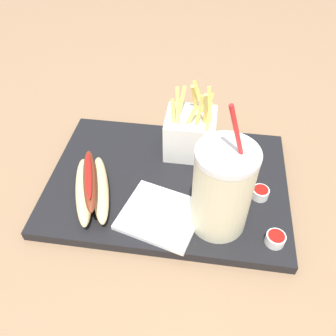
% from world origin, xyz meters
% --- Properties ---
extents(ground_plane, '(2.40, 2.40, 0.02)m').
position_xyz_m(ground_plane, '(0.00, 0.00, -0.01)').
color(ground_plane, '#8C6B4C').
extents(food_tray, '(0.47, 0.33, 0.02)m').
position_xyz_m(food_tray, '(0.00, 0.00, 0.01)').
color(food_tray, black).
rests_on(food_tray, ground_plane).
extents(soda_cup, '(0.10, 0.10, 0.25)m').
position_xyz_m(soda_cup, '(0.10, -0.09, 0.10)').
color(soda_cup, beige).
rests_on(soda_cup, food_tray).
extents(fries_basket, '(0.10, 0.10, 0.16)m').
position_xyz_m(fries_basket, '(0.03, 0.09, 0.07)').
color(fries_basket, white).
rests_on(fries_basket, food_tray).
extents(hot_dog_1, '(0.11, 0.18, 0.06)m').
position_xyz_m(hot_dog_1, '(-0.13, -0.06, 0.04)').
color(hot_dog_1, '#E5C689').
rests_on(hot_dog_1, food_tray).
extents(ketchup_cup_1, '(0.03, 0.03, 0.02)m').
position_xyz_m(ketchup_cup_1, '(0.08, 0.02, 0.03)').
color(ketchup_cup_1, white).
rests_on(ketchup_cup_1, food_tray).
extents(ketchup_cup_2, '(0.03, 0.03, 0.02)m').
position_xyz_m(ketchup_cup_2, '(0.18, -0.02, 0.03)').
color(ketchup_cup_2, white).
rests_on(ketchup_cup_2, food_tray).
extents(ketchup_cup_3, '(0.03, 0.03, 0.02)m').
position_xyz_m(ketchup_cup_3, '(0.20, -0.12, 0.03)').
color(ketchup_cup_3, white).
rests_on(ketchup_cup_3, food_tray).
extents(napkin_stack, '(0.16, 0.15, 0.01)m').
position_xyz_m(napkin_stack, '(0.00, -0.09, 0.02)').
color(napkin_stack, white).
rests_on(napkin_stack, food_tray).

